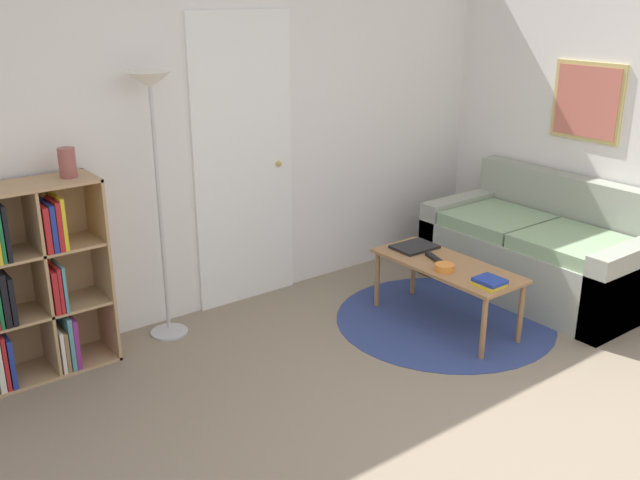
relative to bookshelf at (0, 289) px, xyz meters
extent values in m
cube|color=silver|center=(1.69, 0.21, 0.71)|extent=(7.70, 0.05, 2.60)
cube|color=white|center=(1.77, 0.17, 0.45)|extent=(0.81, 0.02, 2.09)
sphere|color=tan|center=(2.05, 0.15, 0.41)|extent=(0.04, 0.04, 0.04)
cube|color=silver|center=(4.06, -1.16, 0.71)|extent=(0.05, 5.70, 2.60)
cube|color=tan|center=(4.02, -1.06, 0.83)|extent=(0.02, 0.58, 0.58)
cube|color=#C66656|center=(4.01, -1.06, 0.83)|extent=(0.01, 0.52, 0.52)
cylinder|color=navy|center=(2.66, -1.01, -0.59)|extent=(1.53, 1.53, 0.01)
cube|color=tan|center=(0.60, 0.00, 0.00)|extent=(0.02, 0.34, 1.18)
cube|color=tan|center=(0.05, 0.00, -0.58)|extent=(1.12, 0.34, 0.02)
cube|color=tan|center=(0.05, 0.16, 0.00)|extent=(1.12, 0.02, 1.18)
cube|color=tan|center=(0.23, 0.00, 0.00)|extent=(0.02, 0.32, 1.14)
cube|color=tan|center=(0.05, 0.00, -0.19)|extent=(1.09, 0.32, 0.02)
cube|color=tan|center=(0.05, 0.00, 0.19)|extent=(1.09, 0.32, 0.02)
cube|color=#B21E23|center=(-0.06, -0.05, -0.41)|extent=(0.02, 0.23, 0.34)
cube|color=navy|center=(-0.03, -0.05, -0.42)|extent=(0.03, 0.24, 0.31)
cube|color=silver|center=(0.26, -0.07, -0.44)|extent=(0.02, 0.19, 0.27)
cube|color=olive|center=(0.29, -0.05, -0.44)|extent=(0.02, 0.24, 0.26)
cube|color=teal|center=(0.32, -0.05, -0.40)|extent=(0.03, 0.23, 0.34)
cube|color=#7F287A|center=(0.35, -0.06, -0.41)|extent=(0.03, 0.22, 0.32)
cube|color=black|center=(-0.01, -0.07, -0.02)|extent=(0.03, 0.19, 0.32)
cube|color=black|center=(0.03, -0.07, -0.04)|extent=(0.03, 0.19, 0.29)
cube|color=#B21E23|center=(0.27, -0.06, -0.05)|extent=(0.03, 0.21, 0.27)
cube|color=#B21E23|center=(0.29, -0.05, -0.04)|extent=(0.02, 0.25, 0.28)
cube|color=teal|center=(0.32, -0.07, -0.04)|extent=(0.02, 0.20, 0.29)
cube|color=black|center=(0.05, -0.05, 0.36)|extent=(0.02, 0.23, 0.32)
cube|color=#B21E23|center=(0.27, -0.05, 0.34)|extent=(0.03, 0.24, 0.27)
cube|color=navy|center=(0.30, -0.04, 0.34)|extent=(0.03, 0.26, 0.28)
cube|color=#B21E23|center=(0.33, -0.07, 0.35)|extent=(0.03, 0.21, 0.29)
cube|color=gold|center=(0.36, -0.04, 0.35)|extent=(0.02, 0.26, 0.31)
cylinder|color=#B7B7BC|center=(1.02, -0.01, -0.58)|extent=(0.25, 0.25, 0.01)
cylinder|color=#B7B7BC|center=(1.02, -0.01, 0.28)|extent=(0.02, 0.02, 1.65)
cone|color=white|center=(1.02, -0.01, 1.11)|extent=(0.27, 0.27, 0.10)
cube|color=gray|center=(3.58, -1.08, -0.36)|extent=(0.88, 1.66, 0.46)
cube|color=gray|center=(3.93, -1.08, -0.16)|extent=(0.16, 1.66, 0.87)
cube|color=gray|center=(3.58, -1.82, -0.29)|extent=(0.88, 0.16, 0.60)
cube|color=gray|center=(3.58, -0.33, -0.29)|extent=(0.88, 0.16, 0.60)
cube|color=#84A379|center=(3.50, -1.41, -0.08)|extent=(0.68, 0.65, 0.10)
cube|color=#84A379|center=(3.50, -0.74, -0.08)|extent=(0.68, 0.65, 0.10)
cube|color=#996B42|center=(2.62, -1.04, -0.15)|extent=(0.45, 1.08, 0.02)
cylinder|color=#996B42|center=(2.43, -1.54, -0.38)|extent=(0.04, 0.04, 0.43)
cylinder|color=#996B42|center=(2.43, -0.54, -0.38)|extent=(0.04, 0.04, 0.43)
cylinder|color=#996B42|center=(2.80, -1.54, -0.38)|extent=(0.04, 0.04, 0.43)
cylinder|color=#996B42|center=(2.80, -0.54, -0.38)|extent=(0.04, 0.04, 0.43)
cube|color=black|center=(2.66, -0.68, -0.13)|extent=(0.31, 0.24, 0.02)
cylinder|color=orange|center=(2.51, -1.12, -0.12)|extent=(0.13, 0.13, 0.05)
cube|color=gold|center=(2.55, -1.46, -0.13)|extent=(0.16, 0.18, 0.02)
cube|color=navy|center=(2.56, -1.46, -0.11)|extent=(0.16, 0.18, 0.03)
cube|color=black|center=(2.61, -0.92, -0.13)|extent=(0.09, 0.18, 0.02)
cylinder|color=#934C47|center=(0.47, 0.00, 0.68)|extent=(0.10, 0.10, 0.17)
camera|label=1|loc=(-0.81, -4.11, 1.63)|focal=40.00mm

